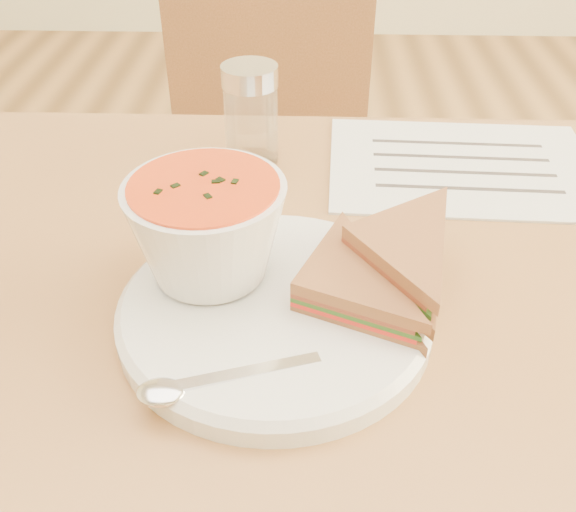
# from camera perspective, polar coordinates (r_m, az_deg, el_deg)

# --- Properties ---
(chair_far) EXTENTS (0.39, 0.39, 0.84)m
(chair_far) POSITION_cam_1_polar(r_m,az_deg,el_deg) (1.20, -2.38, 2.07)
(chair_far) COLOR brown
(chair_far) RESTS_ON floor
(plate) EXTENTS (0.26, 0.26, 0.02)m
(plate) POSITION_cam_1_polar(r_m,az_deg,el_deg) (0.52, -1.17, -4.97)
(plate) COLOR white
(plate) RESTS_ON dining_table
(soup_bowl) EXTENTS (0.14, 0.14, 0.09)m
(soup_bowl) POSITION_cam_1_polar(r_m,az_deg,el_deg) (0.52, -7.13, 1.94)
(soup_bowl) COLOR white
(soup_bowl) RESTS_ON plate
(sandwich_half_a) EXTENTS (0.14, 0.14, 0.03)m
(sandwich_half_a) POSITION_cam_1_polar(r_m,az_deg,el_deg) (0.50, 0.19, -3.93)
(sandwich_half_a) COLOR #A06338
(sandwich_half_a) RESTS_ON plate
(sandwich_half_b) EXTENTS (0.16, 0.16, 0.04)m
(sandwich_half_b) POSITION_cam_1_polar(r_m,az_deg,el_deg) (0.53, 4.76, 1.13)
(sandwich_half_b) COLOR #A06338
(sandwich_half_b) RESTS_ON plate
(spoon) EXTENTS (0.17, 0.09, 0.01)m
(spoon) POSITION_cam_1_polar(r_m,az_deg,el_deg) (0.46, -4.88, -10.59)
(spoon) COLOR silver
(spoon) RESTS_ON plate
(paper_menu) EXTENTS (0.31, 0.23, 0.00)m
(paper_menu) POSITION_cam_1_polar(r_m,az_deg,el_deg) (0.76, 15.25, 7.73)
(paper_menu) COLOR white
(paper_menu) RESTS_ON dining_table
(condiment_shaker) EXTENTS (0.07, 0.07, 0.11)m
(condiment_shaker) POSITION_cam_1_polar(r_m,az_deg,el_deg) (0.73, -3.31, 12.44)
(condiment_shaker) COLOR silver
(condiment_shaker) RESTS_ON dining_table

